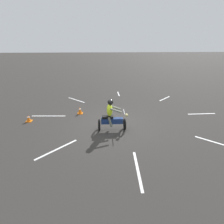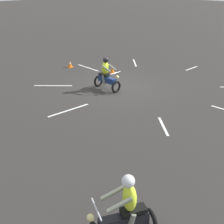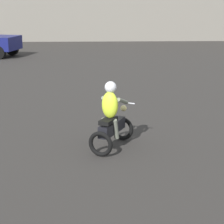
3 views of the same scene
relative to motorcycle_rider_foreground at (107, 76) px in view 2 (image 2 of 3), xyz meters
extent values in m
plane|color=#2D2B28|center=(-0.08, -0.50, -0.73)|extent=(120.00, 120.00, 0.00)
torus|color=black|center=(-0.68, 0.01, -0.43)|extent=(0.11, 0.60, 0.60)
torus|color=black|center=(0.61, -0.01, -0.43)|extent=(0.11, 0.60, 0.60)
cube|color=navy|center=(-0.03, 0.00, -0.21)|extent=(1.10, 0.26, 0.28)
cube|color=black|center=(0.19, 0.00, 0.01)|extent=(0.56, 0.27, 0.10)
cylinder|color=silver|center=(-0.63, 0.01, 0.27)|extent=(0.05, 0.70, 0.04)
sphere|color=#F2E08C|center=(-0.76, 0.01, 0.09)|extent=(0.16, 0.16, 0.16)
ellipsoid|color=#CCEA26|center=(0.09, 0.00, 0.37)|extent=(0.29, 0.40, 0.64)
cylinder|color=slate|center=(-0.21, 0.20, 0.42)|extent=(0.55, 0.10, 0.27)
cylinder|color=slate|center=(-0.22, -0.20, 0.42)|extent=(0.55, 0.10, 0.27)
cylinder|color=slate|center=(0.07, 0.14, -0.21)|extent=(0.25, 0.12, 0.51)
cylinder|color=slate|center=(0.06, -0.14, -0.21)|extent=(0.25, 0.12, 0.51)
sphere|color=black|center=(0.05, 0.00, 0.79)|extent=(0.28, 0.28, 0.28)
torus|color=black|center=(-7.61, 6.04, -0.43)|extent=(0.58, 0.35, 0.60)
cube|color=black|center=(-7.33, 6.63, -0.21)|extent=(0.70, 1.09, 0.28)
cube|color=black|center=(-7.42, 6.43, 0.01)|extent=(0.48, 0.62, 0.10)
cylinder|color=silver|center=(-7.06, 7.17, 0.27)|extent=(0.64, 0.34, 0.04)
sphere|color=#F2E08C|center=(-7.00, 7.28, 0.09)|extent=(0.21, 0.21, 0.16)
ellipsoid|color=#D8F233|center=(-7.38, 6.52, 0.37)|extent=(0.48, 0.43, 0.64)
cylinder|color=slate|center=(-7.07, 6.70, 0.42)|extent=(0.32, 0.53, 0.27)
cylinder|color=slate|center=(-7.43, 6.88, 0.42)|extent=(0.32, 0.53, 0.27)
cylinder|color=slate|center=(-7.24, 6.48, -0.21)|extent=(0.22, 0.27, 0.51)
cylinder|color=slate|center=(-7.50, 6.60, -0.21)|extent=(0.22, 0.27, 0.51)
sphere|color=silver|center=(-7.36, 6.56, 0.79)|extent=(0.37, 0.37, 0.28)
cube|color=orange|center=(4.63, -1.29, -0.71)|extent=(0.32, 0.32, 0.03)
cone|color=orange|center=(4.63, -1.29, -0.52)|extent=(0.24, 0.24, 0.36)
cylinder|color=white|center=(4.63, -1.29, -0.46)|extent=(0.13, 0.13, 0.05)
cube|color=orange|center=(1.85, -2.28, -0.71)|extent=(0.32, 0.32, 0.03)
cone|color=orange|center=(1.85, -2.28, -0.48)|extent=(0.24, 0.24, 0.42)
cylinder|color=white|center=(1.85, -2.28, -0.42)|extent=(0.13, 0.13, 0.05)
cube|color=silver|center=(3.73, -2.00, -0.72)|extent=(2.05, 0.22, 0.01)
cube|color=silver|center=(2.40, 1.60, -0.72)|extent=(1.51, 1.46, 0.01)
cube|color=silver|center=(-0.78, 3.04, -0.72)|extent=(0.21, 2.09, 0.01)
cube|color=silver|center=(-4.60, 1.43, -0.72)|extent=(1.27, 1.13, 0.01)
cube|color=silver|center=(-0.98, -6.48, -0.72)|extent=(0.11, 1.29, 0.01)
cube|color=silver|center=(2.44, -4.99, -0.72)|extent=(1.43, 1.36, 0.01)
camera|label=1|loc=(0.44, 7.96, 3.58)|focal=28.00mm
camera|label=2|loc=(-10.79, 10.47, 4.60)|focal=50.00mm
camera|label=3|loc=(-7.72, -3.41, 2.89)|focal=70.00mm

